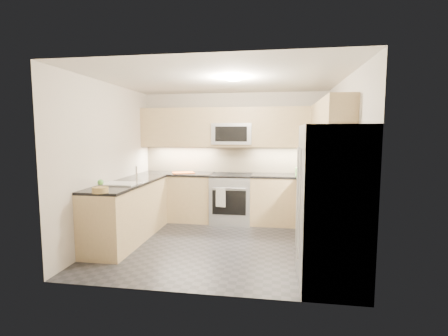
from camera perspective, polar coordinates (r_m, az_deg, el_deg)
floor at (r=5.17m, az=-0.61°, el=-13.18°), size 3.60×3.20×0.00m
ceiling at (r=4.95m, az=-0.64°, el=15.30°), size 3.60×3.20×0.02m
wall_back at (r=6.48m, az=1.70°, el=2.03°), size 3.60×0.02×2.50m
wall_front at (r=3.35m, az=-5.13°, el=-1.78°), size 3.60×0.02×2.50m
wall_left at (r=5.50m, az=-19.48°, el=0.96°), size 0.02×3.20×2.50m
wall_right at (r=4.94m, az=20.43°, el=0.39°), size 0.02×3.20×2.50m
base_cab_back_left at (r=6.53m, az=-8.24°, el=-5.09°), size 1.42×0.60×0.90m
base_cab_back_right at (r=6.25m, az=11.33°, el=-5.64°), size 1.42×0.60×0.90m
base_cab_right at (r=5.17m, az=16.47°, el=-8.24°), size 0.60×1.70×0.90m
base_cab_peninsula at (r=5.49m, az=-16.40°, el=-7.42°), size 0.60×2.00×0.90m
countertop_back_left at (r=6.45m, az=-8.30°, el=-0.99°), size 1.42×0.63×0.04m
countertop_back_right at (r=6.18m, az=11.42°, el=-1.37°), size 1.42×0.63×0.04m
countertop_right at (r=5.08m, az=16.63°, el=-3.09°), size 0.63×1.70×0.04m
countertop_peninsula at (r=5.40m, az=-16.55°, el=-2.56°), size 0.63×2.00×0.04m
upper_cab_back at (r=6.30m, az=1.51°, el=7.15°), size 3.60×0.35×0.75m
upper_cab_right at (r=5.16m, az=18.14°, el=7.09°), size 0.35×1.95×0.75m
backsplash_back at (r=6.48m, az=1.69°, el=1.54°), size 3.60×0.01×0.51m
backsplash_right at (r=5.39m, az=19.40°, el=0.28°), size 0.01×2.30×0.51m
gas_range at (r=6.27m, az=1.30°, el=-5.44°), size 0.76×0.65×0.91m
range_cooktop at (r=6.20m, az=1.31°, el=-1.27°), size 0.76×0.65×0.03m
oven_door_glass at (r=5.95m, az=0.88°, el=-6.11°), size 0.62×0.02×0.45m
oven_handle at (r=5.88m, az=0.86°, el=-3.58°), size 0.60×0.02×0.02m
microwave at (r=6.27m, az=1.48°, el=6.01°), size 0.76×0.40×0.40m
microwave_door at (r=6.07m, az=1.23°, el=6.01°), size 0.60×0.01×0.28m
refrigerator at (r=3.81m, az=18.51°, el=-6.46°), size 0.70×0.90×1.80m
fridge_handle_left at (r=3.58m, az=13.15°, el=-6.28°), size 0.02×0.02×1.20m
fridge_handle_right at (r=3.93m, az=12.76°, el=-5.17°), size 0.02×0.02×1.20m
sink_basin at (r=5.18m, az=-17.72°, el=-3.39°), size 0.52×0.38×0.16m
faucet at (r=5.04m, az=-15.15°, el=-1.27°), size 0.03×0.03×0.28m
utensil_bowl at (r=6.09m, az=13.62°, el=-0.64°), size 0.33×0.33×0.15m
cutting_board at (r=6.39m, az=-7.17°, el=-0.81°), size 0.50×0.43×0.01m
fruit_basket at (r=4.52m, az=-20.92°, el=-3.62°), size 0.26×0.26×0.07m
fruit_apple at (r=4.66m, az=-20.99°, el=-2.36°), size 0.06×0.06×0.06m
fruit_pear at (r=4.66m, az=-20.88°, el=-2.36°), size 0.08×0.08×0.08m
dish_towel_check at (r=5.92m, az=-0.60°, el=-5.20°), size 0.18×0.06×0.35m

